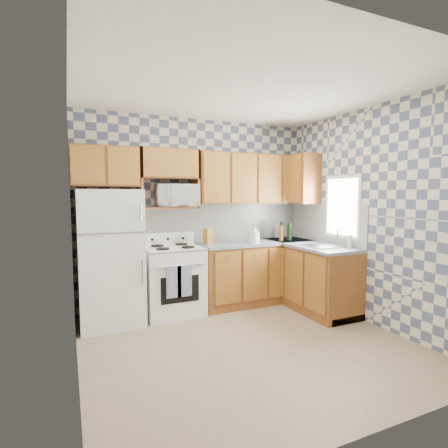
{
  "coord_description": "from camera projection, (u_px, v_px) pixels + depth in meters",
  "views": [
    {
      "loc": [
        -1.74,
        -3.23,
        1.63
      ],
      "look_at": [
        0.05,
        0.75,
        1.25
      ],
      "focal_mm": 28.0,
      "sensor_mm": 36.0,
      "label": 1
    }
  ],
  "objects": [
    {
      "name": "dish_towel_right",
      "position": [
        184.0,
        281.0,
        4.41
      ],
      "size": [
        0.19,
        0.02,
        0.4
      ],
      "primitive_type": "cube",
      "color": "navy",
      "rests_on": "stove_body"
    },
    {
      "name": "bottle_2",
      "position": [
        288.0,
        232.0,
        5.43
      ],
      "size": [
        0.06,
        0.06,
        0.24
      ],
      "primitive_type": "cylinder",
      "color": "brown",
      "rests_on": "countertop_back"
    },
    {
      "name": "bottle_0",
      "position": [
        282.0,
        231.0,
        5.33
      ],
      "size": [
        0.06,
        0.06,
        0.27
      ],
      "primitive_type": "cylinder",
      "color": "black",
      "rests_on": "countertop_back"
    },
    {
      "name": "microwave_shelf",
      "position": [
        169.0,
        208.0,
        4.77
      ],
      "size": [
        0.8,
        0.33,
        0.03
      ],
      "primitive_type": "cube",
      "color": "brown",
      "rests_on": "back_wall"
    },
    {
      "name": "refrigerator",
      "position": [
        110.0,
        258.0,
        4.33
      ],
      "size": [
        0.75,
        0.7,
        1.68
      ],
      "primitive_type": "cube",
      "color": "white",
      "rests_on": "floor"
    },
    {
      "name": "back_wall",
      "position": [
        197.0,
        213.0,
        5.12
      ],
      "size": [
        3.4,
        0.02,
        2.7
      ],
      "primitive_type": "cube",
      "color": "#4F5B78",
      "rests_on": "ground"
    },
    {
      "name": "electric_kettle",
      "position": [
        255.0,
        237.0,
        5.03
      ],
      "size": [
        0.13,
        0.13,
        0.17
      ],
      "primitive_type": "cylinder",
      "color": "white",
      "rests_on": "countertop_back"
    },
    {
      "name": "backsplash_back",
      "position": [
        222.0,
        222.0,
        5.29
      ],
      "size": [
        2.6,
        0.02,
        0.56
      ],
      "primitive_type": "cube",
      "color": "white",
      "rests_on": "back_wall"
    },
    {
      "name": "right_wall",
      "position": [
        369.0,
        216.0,
        4.36
      ],
      "size": [
        0.02,
        3.2,
        2.7
      ],
      "primitive_type": "cube",
      "color": "#4F5B78",
      "rests_on": "ground"
    },
    {
      "name": "upper_cabinets_right",
      "position": [
        298.0,
        179.0,
        5.39
      ],
      "size": [
        0.33,
        0.7,
        0.74
      ],
      "primitive_type": "cube",
      "color": "brown",
      "rests_on": "right_wall"
    },
    {
      "name": "stove_body",
      "position": [
        173.0,
        281.0,
        4.71
      ],
      "size": [
        0.76,
        0.65,
        0.9
      ],
      "primitive_type": "cube",
      "color": "white",
      "rests_on": "floor"
    },
    {
      "name": "food_containers",
      "position": [
        253.0,
        238.0,
        5.08
      ],
      "size": [
        0.19,
        0.19,
        0.13
      ],
      "primitive_type": null,
      "color": "beige",
      "rests_on": "countertop_back"
    },
    {
      "name": "base_cabinets_back",
      "position": [
        256.0,
        273.0,
        5.26
      ],
      "size": [
        1.75,
        0.6,
        0.88
      ],
      "primitive_type": "cube",
      "color": "brown",
      "rests_on": "floor"
    },
    {
      "name": "upper_cabinets_fridge",
      "position": [
        105.0,
        167.0,
        4.39
      ],
      "size": [
        0.82,
        0.33,
        0.5
      ],
      "primitive_type": "cube",
      "color": "brown",
      "rests_on": "back_wall"
    },
    {
      "name": "backguard",
      "position": [
        167.0,
        239.0,
        4.91
      ],
      "size": [
        0.76,
        0.08,
        0.17
      ],
      "primitive_type": "cube",
      "color": "white",
      "rests_on": "cooktop"
    },
    {
      "name": "floor",
      "position": [
        248.0,
        344.0,
        3.78
      ],
      "size": [
        3.4,
        3.4,
        0.0
      ],
      "primitive_type": "plane",
      "color": "#856F56",
      "rests_on": "ground"
    },
    {
      "name": "bottle_3",
      "position": [
        281.0,
        234.0,
        5.23
      ],
      "size": [
        0.06,
        0.06,
        0.22
      ],
      "primitive_type": "cylinder",
      "color": "brown",
      "rests_on": "countertop_back"
    },
    {
      "name": "dish_towel_left",
      "position": [
        174.0,
        282.0,
        4.35
      ],
      "size": [
        0.19,
        0.02,
        0.4
      ],
      "primitive_type": "cube",
      "color": "navy",
      "rests_on": "stove_body"
    },
    {
      "name": "microwave",
      "position": [
        176.0,
        195.0,
        4.8
      ],
      "size": [
        0.58,
        0.41,
        0.31
      ],
      "primitive_type": "imported",
      "rotation": [
        0.0,
        0.0,
        -0.05
      ],
      "color": "white",
      "rests_on": "microwave_shelf"
    },
    {
      "name": "upper_cabinets_back",
      "position": [
        252.0,
        179.0,
        5.27
      ],
      "size": [
        1.75,
        0.33,
        0.74
      ],
      "primitive_type": "cube",
      "color": "brown",
      "rests_on": "back_wall"
    },
    {
      "name": "sink",
      "position": [
        325.0,
        246.0,
        4.68
      ],
      "size": [
        0.48,
        0.4,
        0.03
      ],
      "primitive_type": "cube",
      "color": "#B7B7BC",
      "rests_on": "countertop_right"
    },
    {
      "name": "backsplash_right",
      "position": [
        325.0,
        223.0,
        5.1
      ],
      "size": [
        0.02,
        1.6,
        0.56
      ],
      "primitive_type": "cube",
      "color": "white",
      "rests_on": "right_wall"
    },
    {
      "name": "bottle_1",
      "position": [
        290.0,
        232.0,
        5.32
      ],
      "size": [
        0.06,
        0.06,
        0.25
      ],
      "primitive_type": "cylinder",
      "color": "black",
      "rests_on": "countertop_back"
    },
    {
      "name": "knife_block",
      "position": [
        208.0,
        236.0,
        4.9
      ],
      "size": [
        0.13,
        0.13,
        0.23
      ],
      "primitive_type": "cube",
      "rotation": [
        0.0,
        0.0,
        0.3
      ],
      "color": "brown",
      "rests_on": "countertop_back"
    },
    {
      "name": "countertop_back",
      "position": [
        256.0,
        243.0,
        5.22
      ],
      "size": [
        1.77,
        0.63,
        0.04
      ],
      "primitive_type": "cube",
      "color": "slate",
      "rests_on": "base_cabinets_back"
    },
    {
      "name": "countertop_right",
      "position": [
        308.0,
        245.0,
        5.0
      ],
      "size": [
        0.63,
        1.6,
        0.04
      ],
      "primitive_type": "cube",
      "color": "slate",
      "rests_on": "base_cabinets_right"
    },
    {
      "name": "soap_bottle",
      "position": [
        350.0,
        242.0,
        4.56
      ],
      "size": [
        0.06,
        0.06,
        0.17
      ],
      "primitive_type": "cylinder",
      "color": "beige",
      "rests_on": "countertop_right"
    },
    {
      "name": "window",
      "position": [
        342.0,
        207.0,
        4.76
      ],
      "size": [
        0.02,
        0.66,
        0.86
      ],
      "primitive_type": "cube",
      "color": "silver",
      "rests_on": "right_wall"
    },
    {
      "name": "base_cabinets_right",
      "position": [
        308.0,
        276.0,
        5.04
      ],
      "size": [
        0.6,
        1.6,
        0.88
      ],
      "primitive_type": "cube",
      "color": "brown",
      "rests_on": "floor"
    },
    {
      "name": "cooktop",
      "position": [
        173.0,
        248.0,
        4.67
      ],
      "size": [
        0.76,
        0.65,
        0.02
      ],
      "primitive_type": "cube",
      "color": "silver",
      "rests_on": "stove_body"
    }
  ]
}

